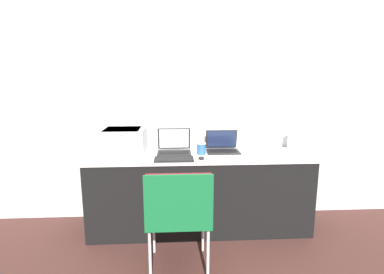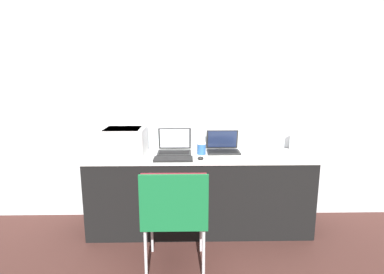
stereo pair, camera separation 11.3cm
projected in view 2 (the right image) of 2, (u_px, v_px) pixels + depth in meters
ground_plane at (201, 242)px, 2.85m from camera, size 14.00×14.00×0.00m
wall_back at (199, 100)px, 3.21m from camera, size 8.00×0.05×2.60m
table at (200, 192)px, 3.05m from camera, size 2.20×0.59×0.78m
printer at (124, 140)px, 2.96m from camera, size 0.42×0.42×0.28m
laptop_left at (174, 148)px, 3.06m from camera, size 0.34×0.30×0.24m
laptop_right at (223, 147)px, 3.10m from camera, size 0.33×0.25×0.22m
external_keyboard at (173, 159)px, 2.80m from camera, size 0.37×0.16×0.02m
coffee_cup at (201, 149)px, 3.00m from camera, size 0.09×0.09×0.11m
mouse at (201, 158)px, 2.80m from camera, size 0.06×0.04×0.03m
metal_pitcher at (294, 141)px, 3.14m from camera, size 0.09×0.09×0.23m
chair at (175, 209)px, 2.28m from camera, size 0.50×0.47×0.87m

